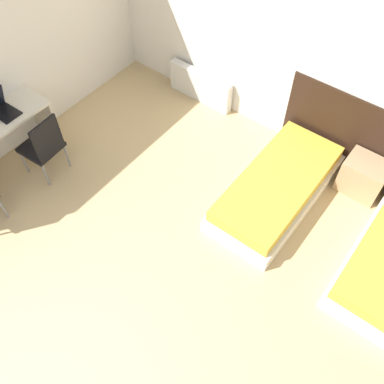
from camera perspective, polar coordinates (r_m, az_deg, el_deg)
wall_back at (r=5.25m, az=13.40°, el=18.63°), size 6.17×0.05×2.70m
headboard_panel at (r=5.47m, az=23.70°, el=5.31°), size 2.44×0.03×1.05m
bed_near_window at (r=5.18m, az=11.27°, el=0.50°), size 0.86×1.87×0.37m
nightstand at (r=5.51m, az=21.85°, el=1.93°), size 0.50×0.39×0.47m
radiator at (r=6.31m, az=1.13°, el=13.93°), size 1.01×0.12×0.47m
chair_near_laptop at (r=5.40m, az=-19.20°, el=5.96°), size 0.46×0.46×0.91m
laptop at (r=5.52m, az=-24.02°, el=10.20°), size 0.33×0.25×0.32m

